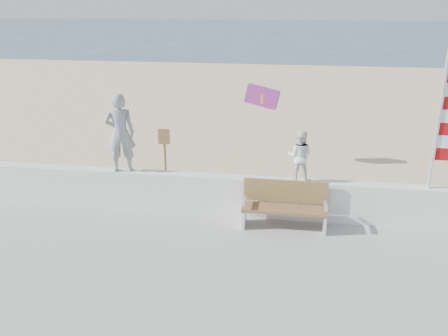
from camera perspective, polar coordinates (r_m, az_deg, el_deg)
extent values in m
plane|color=#304661|center=(9.35, -3.02, -11.47)|extent=(220.00, 220.00, 0.00)
cube|color=#CFBA8A|center=(17.57, 3.10, 3.85)|extent=(90.00, 40.00, 0.08)
cube|color=white|center=(10.82, -0.88, -3.18)|extent=(30.00, 0.35, 0.90)
imported|color=gray|center=(10.95, -12.40, 4.15)|extent=(0.76, 0.63, 1.81)
imported|color=white|center=(10.32, 9.10, 1.43)|extent=(0.61, 0.51, 1.13)
cube|color=brown|center=(10.18, 7.28, -4.94)|extent=(1.80, 0.50, 0.06)
cube|color=olive|center=(10.30, 7.41, -2.75)|extent=(1.80, 0.05, 0.50)
cube|color=white|center=(10.33, 2.48, -5.87)|extent=(0.06, 0.50, 0.40)
cube|color=silver|center=(10.12, 2.48, -3.95)|extent=(0.06, 0.45, 0.05)
cube|color=white|center=(10.30, 11.98, -6.40)|extent=(0.06, 0.50, 0.40)
cube|color=white|center=(10.08, 12.15, -4.48)|extent=(0.06, 0.45, 0.05)
cylinder|color=white|center=(10.39, 24.63, 6.79)|extent=(0.08, 0.08, 3.50)
cube|color=#9E0A0C|center=(10.69, 25.11, 1.50)|extent=(0.44, 0.02, 0.26)
cube|color=white|center=(10.62, 25.32, 2.86)|extent=(0.44, 0.02, 0.26)
cube|color=#FF251C|center=(13.86, 4.61, 8.57)|extent=(1.05, 0.38, 0.71)
cube|color=gold|center=(13.86, 5.23, 8.34)|extent=(0.37, 0.27, 0.26)
cylinder|color=olive|center=(13.11, -7.10, 1.07)|extent=(0.07, 0.07, 1.20)
cube|color=brown|center=(12.90, -7.25, 3.78)|extent=(0.32, 0.03, 0.42)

